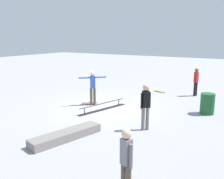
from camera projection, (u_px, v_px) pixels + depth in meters
name	position (u px, v px, depth m)	size (l,w,h in m)	color
ground_plane	(107.00, 107.00, 11.88)	(60.00, 60.00, 0.00)	#9E9EA3
grind_rail	(103.00, 107.00, 11.45)	(2.73, 0.94, 0.32)	black
skate_ledge	(66.00, 135.00, 8.16)	(2.52, 0.55, 0.27)	gray
skater_main	(93.00, 86.00, 12.08)	(1.04, 0.96, 1.66)	brown
skateboard_main	(90.00, 103.00, 12.35)	(0.70, 0.72, 0.09)	#E05993
bystander_red_shirt	(196.00, 80.00, 13.94)	(0.35, 0.24, 1.56)	black
bystander_grey_shirt	(126.00, 160.00, 5.03)	(0.23, 0.35, 1.53)	brown
bystander_black_shirt	(146.00, 104.00, 8.82)	(0.32, 0.31, 1.67)	slate
loose_skateboard_yellow	(160.00, 91.00, 15.10)	(0.42, 0.82, 0.09)	yellow
trash_bin	(207.00, 104.00, 10.78)	(0.59, 0.59, 0.90)	#1E592D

